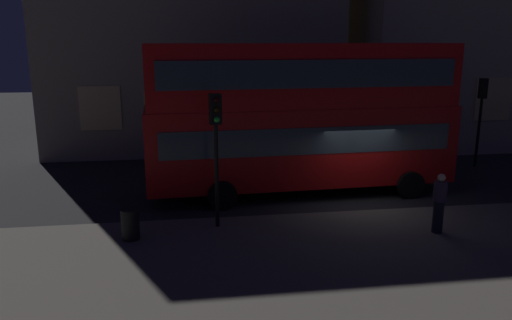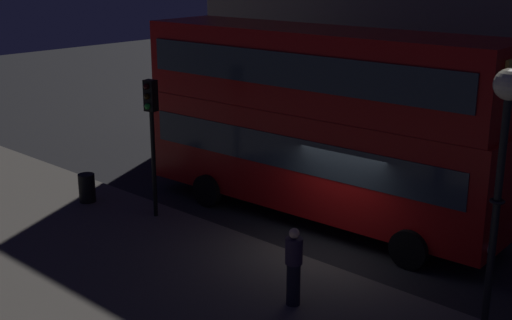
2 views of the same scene
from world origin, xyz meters
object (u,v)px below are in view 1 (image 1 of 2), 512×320
Objects in this scene: litter_bin at (130,224)px; traffic_light_far_side at (481,104)px; pedestrian at (439,203)px; double_decker_bus at (301,112)px; traffic_light_near_kerb at (216,133)px.

traffic_light_far_side is at bearing 24.73° from litter_bin.
litter_bin is at bearing 39.11° from traffic_light_far_side.
pedestrian is at bearing 66.69° from traffic_light_far_side.
traffic_light_far_side is at bearing 15.20° from double_decker_bus.
double_decker_bus is 12.85× the size of litter_bin.
litter_bin is at bearing -148.35° from double_decker_bus.
traffic_light_near_kerb is 1.01× the size of traffic_light_far_side.
traffic_light_near_kerb is at bearing -137.43° from double_decker_bus.
traffic_light_near_kerb reaches higher than pedestrian.
traffic_light_near_kerb is 4.53× the size of litter_bin.
litter_bin is (-14.18, -6.53, -2.22)m from traffic_light_far_side.
traffic_light_near_kerb reaches higher than traffic_light_far_side.
double_decker_bus reaches higher than traffic_light_near_kerb.
traffic_light_far_side is (11.75, 5.92, -0.14)m from traffic_light_near_kerb.
double_decker_bus is at bearing 34.26° from traffic_light_near_kerb.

